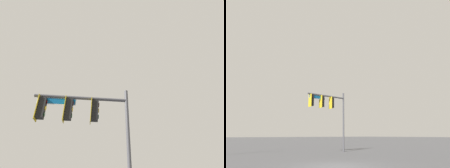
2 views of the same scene
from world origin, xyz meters
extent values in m
cylinder|color=#47474C|center=(-7.53, -8.67, 3.21)|extent=(0.18, 0.18, 6.42)
cylinder|color=#47474C|center=(-5.14, -8.53, 5.82)|extent=(4.78, 0.44, 0.17)
cube|color=gold|center=(-5.67, -8.56, 5.15)|extent=(0.06, 0.52, 1.30)
cube|color=black|center=(-5.86, -8.57, 5.15)|extent=(0.38, 0.34, 1.10)
cylinder|color=black|center=(-5.86, -8.57, 5.76)|extent=(0.04, 0.04, 0.12)
cylinder|color=#340503|center=(-6.06, -8.58, 5.48)|extent=(0.04, 0.22, 0.22)
cylinder|color=yellow|center=(-6.06, -8.58, 5.15)|extent=(0.04, 0.22, 0.22)
cylinder|color=black|center=(-6.06, -8.58, 4.82)|extent=(0.04, 0.22, 0.22)
cube|color=gold|center=(-4.36, -8.48, 5.15)|extent=(0.06, 0.52, 1.30)
cube|color=black|center=(-4.54, -8.50, 5.15)|extent=(0.38, 0.34, 1.10)
cylinder|color=black|center=(-4.54, -8.50, 5.76)|extent=(0.04, 0.04, 0.12)
cylinder|color=#340503|center=(-4.74, -8.51, 5.48)|extent=(0.04, 0.22, 0.22)
cylinder|color=yellow|center=(-4.74, -8.51, 5.15)|extent=(0.04, 0.22, 0.22)
cylinder|color=black|center=(-4.74, -8.51, 4.82)|extent=(0.04, 0.22, 0.22)
cube|color=gold|center=(-3.04, -8.41, 5.15)|extent=(0.06, 0.52, 1.30)
cube|color=black|center=(-3.23, -8.42, 5.15)|extent=(0.38, 0.34, 1.10)
cylinder|color=black|center=(-3.23, -8.42, 5.76)|extent=(0.04, 0.04, 0.12)
cylinder|color=#340503|center=(-3.43, -8.43, 5.48)|extent=(0.04, 0.22, 0.22)
cylinder|color=yellow|center=(-3.43, -8.43, 5.15)|extent=(0.04, 0.22, 0.22)
cylinder|color=black|center=(-3.43, -8.43, 4.82)|extent=(0.04, 0.22, 0.22)
cube|color=#0A4C7F|center=(-3.90, -8.46, 5.56)|extent=(1.89, 0.15, 0.31)
cube|color=white|center=(-3.90, -8.46, 5.56)|extent=(1.95, 0.14, 0.37)
camera|label=1|loc=(-6.19, -0.29, 1.53)|focal=28.00mm
camera|label=2|loc=(7.85, 10.41, 1.74)|focal=35.00mm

